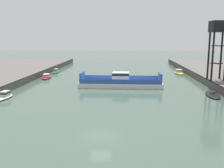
{
  "coord_description": "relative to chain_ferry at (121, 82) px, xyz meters",
  "views": [
    {
      "loc": [
        3.01,
        -28.42,
        11.58
      ],
      "look_at": [
        0.0,
        23.7,
        2.0
      ],
      "focal_mm": 40.65,
      "sensor_mm": 36.0,
      "label": 1
    }
  ],
  "objects": [
    {
      "name": "ground_plane",
      "position": [
        -1.64,
        -31.6,
        -1.05
      ],
      "size": [
        400.0,
        400.0,
        0.0
      ],
      "primitive_type": "plane",
      "color": "#4C6656"
    },
    {
      "name": "crane_tower",
      "position": [
        22.6,
        1.09,
        11.72
      ],
      "size": [
        3.82,
        3.82,
        13.71
      ],
      "color": "black",
      "rests_on": "quay_right"
    },
    {
      "name": "moored_boat_near_left",
      "position": [
        18.51,
        23.23,
        -0.56
      ],
      "size": [
        2.52,
        7.32,
        1.33
      ],
      "color": "yellow",
      "rests_on": "ground"
    },
    {
      "name": "moored_boat_mid_right",
      "position": [
        -22.14,
        22.41,
        -0.54
      ],
      "size": [
        1.57,
        5.07,
        1.38
      ],
      "color": "#237075",
      "rests_on": "ground"
    },
    {
      "name": "moored_boat_near_right",
      "position": [
        -22.01,
        -13.86,
        -0.51
      ],
      "size": [
        2.15,
        5.73,
        1.45
      ],
      "color": "white",
      "rests_on": "ground"
    },
    {
      "name": "moored_boat_far_left",
      "position": [
        -21.77,
        11.37,
        -0.58
      ],
      "size": [
        3.28,
        7.96,
        1.28
      ],
      "color": "red",
      "rests_on": "ground"
    },
    {
      "name": "chain_ferry",
      "position": [
        0.0,
        0.0,
        0.0
      ],
      "size": [
        19.8,
        6.56,
        3.41
      ],
      "color": "silver",
      "rests_on": "ground"
    },
    {
      "name": "moored_boat_mid_left",
      "position": [
        18.82,
        -8.97,
        -0.84
      ],
      "size": [
        3.3,
        7.57,
        0.9
      ],
      "color": "black",
      "rests_on": "ground"
    }
  ]
}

